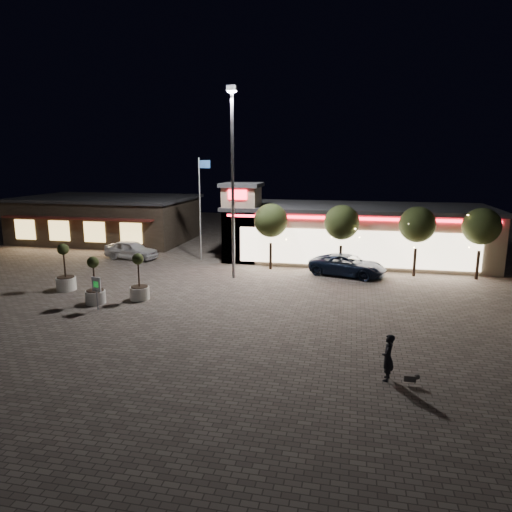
% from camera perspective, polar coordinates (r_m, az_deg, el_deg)
% --- Properties ---
extents(ground, '(90.00, 90.00, 0.00)m').
position_cam_1_polar(ground, '(24.39, -12.25, -7.07)').
color(ground, '#685C54').
rests_on(ground, ground).
extents(retail_building, '(20.40, 8.40, 6.10)m').
position_cam_1_polar(retail_building, '(37.21, 11.57, 3.00)').
color(retail_building, gray).
rests_on(retail_building, ground).
extents(restaurant_building, '(16.40, 11.00, 4.30)m').
position_cam_1_polar(restaurant_building, '(47.64, -18.00, 4.52)').
color(restaurant_building, '#382D23').
rests_on(restaurant_building, ground).
extents(floodlight_pole, '(0.60, 0.40, 12.38)m').
position_cam_1_polar(floodlight_pole, '(29.98, -2.95, 10.37)').
color(floodlight_pole, gray).
rests_on(floodlight_pole, ground).
extents(flagpole, '(0.95, 0.10, 8.00)m').
position_cam_1_polar(flagpole, '(36.02, -6.90, 6.94)').
color(flagpole, white).
rests_on(flagpole, ground).
extents(string_tree_a, '(2.42, 2.42, 4.79)m').
position_cam_1_polar(string_tree_a, '(32.75, 1.87, 4.44)').
color(string_tree_a, '#332319').
rests_on(string_tree_a, ground).
extents(string_tree_b, '(2.42, 2.42, 4.79)m').
position_cam_1_polar(string_tree_b, '(32.25, 10.67, 4.12)').
color(string_tree_b, '#332319').
rests_on(string_tree_b, ground).
extents(string_tree_c, '(2.42, 2.42, 4.79)m').
position_cam_1_polar(string_tree_c, '(32.53, 19.52, 3.71)').
color(string_tree_c, '#332319').
rests_on(string_tree_c, ground).
extents(string_tree_d, '(2.42, 2.42, 4.79)m').
position_cam_1_polar(string_tree_d, '(33.30, 26.36, 3.33)').
color(string_tree_d, '#332319').
rests_on(string_tree_d, ground).
extents(pickup_truck, '(5.67, 3.81, 1.45)m').
position_cam_1_polar(pickup_truck, '(31.99, 11.37, -1.14)').
color(pickup_truck, black).
rests_on(pickup_truck, ground).
extents(white_sedan, '(4.61, 2.42, 1.50)m').
position_cam_1_polar(white_sedan, '(37.98, -15.33, 0.76)').
color(white_sedan, silver).
rests_on(white_sedan, ground).
extents(pedestrian, '(0.52, 0.70, 1.73)m').
position_cam_1_polar(pedestrian, '(17.44, 16.16, -12.10)').
color(pedestrian, black).
rests_on(pedestrian, ground).
extents(dog, '(0.54, 0.20, 0.29)m').
position_cam_1_polar(dog, '(17.55, 18.96, -14.20)').
color(dog, '#59514C').
rests_on(dog, ground).
extents(planter_left, '(1.18, 1.18, 2.90)m').
position_cam_1_polar(planter_left, '(30.18, -22.72, -2.29)').
color(planter_left, silver).
rests_on(planter_left, ground).
extents(planter_mid, '(1.09, 1.09, 2.67)m').
position_cam_1_polar(planter_mid, '(26.81, -19.48, -3.92)').
color(planter_mid, silver).
rests_on(planter_mid, ground).
extents(planter_right, '(1.10, 1.10, 2.69)m').
position_cam_1_polar(planter_right, '(26.83, -14.38, -3.57)').
color(planter_right, silver).
rests_on(planter_right, ground).
extents(valet_sign, '(0.59, 0.20, 1.80)m').
position_cam_1_polar(valet_sign, '(25.48, -19.32, -3.70)').
color(valet_sign, gray).
rests_on(valet_sign, ground).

